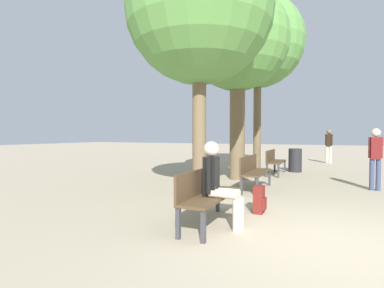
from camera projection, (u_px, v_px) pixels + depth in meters
name	position (u px, v px, depth m)	size (l,w,h in m)	color
ground_plane	(333.00, 243.00, 3.95)	(80.00, 80.00, 0.00)	tan
bench_row_0	(207.00, 191.00, 4.78)	(0.46, 1.71, 0.88)	#4C3823
bench_row_1	(253.00, 169.00, 7.77)	(0.46, 1.71, 0.88)	#4C3823
bench_row_2	(274.00, 160.00, 10.76)	(0.46, 1.71, 0.88)	#4C3823
tree_row_0	(199.00, 11.00, 6.65)	(3.29, 3.29, 5.85)	brown
tree_row_1	(238.00, 42.00, 9.48)	(3.22, 3.22, 6.05)	brown
tree_row_2	(258.00, 43.00, 12.13)	(3.70, 3.70, 7.04)	brown
person_seated	(219.00, 182.00, 4.60)	(0.61, 0.35, 1.33)	beige
backpack	(259.00, 200.00, 5.47)	(0.20, 0.30, 0.49)	maroon
pedestrian_near	(375.00, 155.00, 7.64)	(0.32, 0.22, 1.59)	#384260
pedestrian_mid	(329.00, 144.00, 14.87)	(0.34, 0.27, 1.69)	beige
trash_bin	(295.00, 160.00, 11.48)	(0.49, 0.49, 0.89)	#232328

